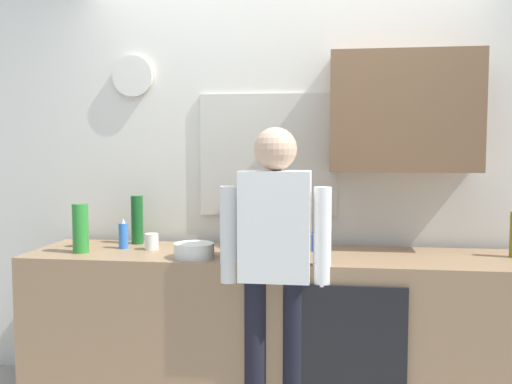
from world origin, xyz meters
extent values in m
cube|color=#937251|center=(0.00, 0.30, 0.45)|extent=(2.87, 0.64, 0.90)
cube|color=black|center=(0.39, -0.03, 0.40)|extent=(0.56, 0.02, 0.81)
cube|color=silver|center=(0.00, 0.73, 1.30)|extent=(4.47, 0.10, 2.60)
cube|color=beige|center=(-0.11, 0.67, 1.45)|extent=(0.86, 0.02, 0.76)
cube|color=#8CA5C6|center=(-0.11, 0.67, 1.45)|extent=(0.80, 0.02, 0.70)
cube|color=brown|center=(0.69, 0.52, 1.70)|extent=(0.84, 0.32, 0.68)
cylinder|color=silver|center=(-0.98, 0.66, 1.95)|extent=(0.26, 0.03, 0.26)
cube|color=black|center=(-0.17, 0.15, 0.91)|extent=(0.20, 0.20, 0.03)
cube|color=black|center=(-0.17, 0.21, 1.07)|extent=(0.18, 0.08, 0.28)
cylinder|color=black|center=(-0.17, 0.12, 0.98)|extent=(0.11, 0.11, 0.11)
cylinder|color=black|center=(-0.17, 0.15, 1.21)|extent=(0.17, 0.17, 0.03)
cylinder|color=#195923|center=(-0.91, 0.51, 1.05)|extent=(0.07, 0.07, 0.30)
cylinder|color=black|center=(-0.24, 0.44, 0.99)|extent=(0.06, 0.06, 0.18)
cylinder|color=#2D8C33|center=(-1.13, 0.18, 1.04)|extent=(0.09, 0.09, 0.28)
cylinder|color=#B26647|center=(-1.22, 0.37, 0.94)|extent=(0.08, 0.08, 0.09)
cylinder|color=#3351B2|center=(0.17, 0.42, 0.95)|extent=(0.08, 0.08, 0.10)
cylinder|color=white|center=(-0.76, 0.33, 0.95)|extent=(0.08, 0.08, 0.09)
cylinder|color=white|center=(-0.46, 0.12, 0.94)|extent=(0.22, 0.22, 0.08)
cylinder|color=blue|center=(-0.94, 0.34, 0.97)|extent=(0.06, 0.06, 0.15)
cone|color=white|center=(-0.94, 0.34, 1.06)|extent=(0.02, 0.02, 0.03)
cylinder|color=black|center=(-0.10, 0.00, 0.41)|extent=(0.12, 0.12, 0.82)
cylinder|color=black|center=(0.10, 0.00, 0.41)|extent=(0.12, 0.12, 0.82)
cube|color=white|center=(0.00, 0.00, 1.10)|extent=(0.36, 0.20, 0.56)
sphere|color=#D8AD8C|center=(0.00, 0.00, 1.49)|extent=(0.22, 0.22, 0.22)
cylinder|color=white|center=(-0.24, 0.00, 1.05)|extent=(0.09, 0.09, 0.50)
cylinder|color=white|center=(0.24, 0.00, 1.05)|extent=(0.09, 0.09, 0.50)
camera|label=1|loc=(0.29, -2.86, 1.50)|focal=39.95mm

